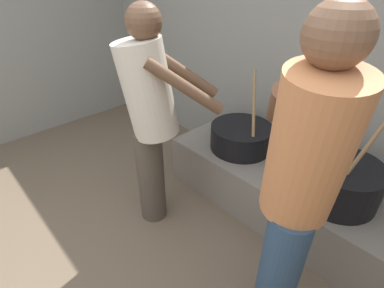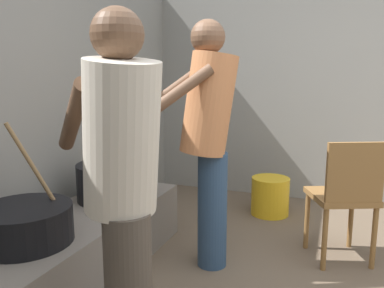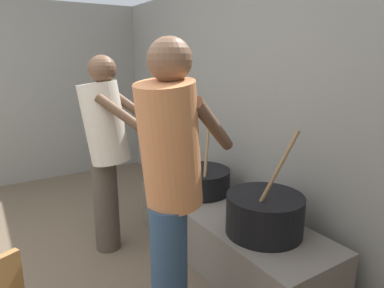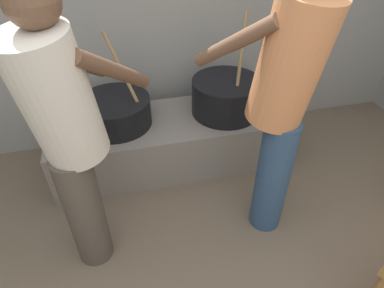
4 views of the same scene
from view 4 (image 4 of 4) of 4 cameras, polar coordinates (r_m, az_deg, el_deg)
The scene contains 6 objects.
block_enclosure_rear at distance 2.64m, azimuth -11.86°, elevation 22.48°, with size 5.27×0.20×2.19m, color gray.
hearth_ledge at distance 2.59m, azimuth -3.17°, elevation 0.69°, with size 1.81×0.60×0.41m, color slate.
cooking_pot_main at distance 2.42m, azimuth -13.11°, elevation 5.50°, with size 0.51×0.51×0.65m.
cooking_pot_secondary at distance 2.49m, azimuth 5.90°, elevation 8.21°, with size 0.51×0.51×0.72m.
cook_in_orange_shirt at distance 1.74m, azimuth 15.53°, elevation 8.20°, with size 0.63×0.74×1.65m.
cook_in_cream_shirt at distance 1.61m, azimuth -20.75°, elevation 2.00°, with size 0.67×0.70×1.56m.
Camera 4 is at (-0.10, -0.31, 1.77)m, focal length 30.82 mm.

